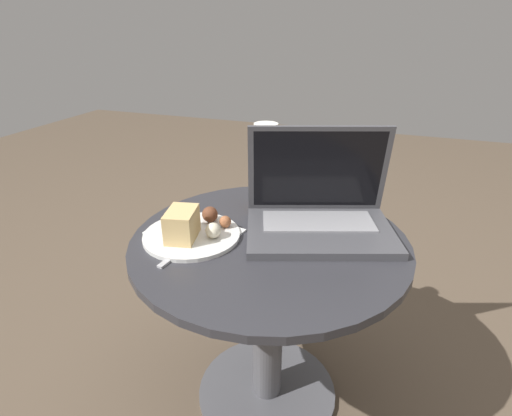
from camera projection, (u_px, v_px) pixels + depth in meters
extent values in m
plane|color=brown|center=(267.00, 392.00, 1.10)|extent=(6.00, 6.00, 0.00)
cylinder|color=#515156|center=(267.00, 390.00, 1.09)|extent=(0.37, 0.37, 0.01)
cylinder|color=#515156|center=(268.00, 323.00, 0.99)|extent=(0.08, 0.08, 0.45)
cylinder|color=#2D2D33|center=(269.00, 241.00, 0.89)|extent=(0.62, 0.62, 0.02)
cube|color=white|center=(195.00, 232.00, 0.91)|extent=(0.22, 0.17, 0.00)
cube|color=#47474C|center=(320.00, 232.00, 0.90)|extent=(0.38, 0.31, 0.02)
cube|color=gray|center=(318.00, 221.00, 0.92)|extent=(0.27, 0.18, 0.00)
cube|color=#47474C|center=(318.00, 170.00, 0.93)|extent=(0.32, 0.14, 0.21)
cube|color=black|center=(318.00, 170.00, 0.93)|extent=(0.29, 0.13, 0.19)
cylinder|color=#C6701E|center=(265.00, 171.00, 1.00)|extent=(0.06, 0.06, 0.20)
cylinder|color=white|center=(266.00, 128.00, 0.95)|extent=(0.06, 0.06, 0.02)
cylinder|color=silver|center=(192.00, 235.00, 0.89)|extent=(0.22, 0.22, 0.01)
cube|color=#DBB775|center=(182.00, 224.00, 0.86)|extent=(0.08, 0.10, 0.07)
sphere|color=brown|center=(210.00, 214.00, 0.93)|extent=(0.04, 0.04, 0.04)
sphere|color=beige|center=(213.00, 230.00, 0.87)|extent=(0.03, 0.03, 0.03)
sphere|color=#9E5B38|center=(225.00, 222.00, 0.91)|extent=(0.03, 0.03, 0.03)
sphere|color=#4C6B33|center=(178.00, 217.00, 0.93)|extent=(0.03, 0.03, 0.03)
cube|color=#B2B2B7|center=(178.00, 253.00, 0.83)|extent=(0.03, 0.12, 0.01)
cube|color=#B2B2B7|center=(202.00, 235.00, 0.89)|extent=(0.03, 0.05, 0.01)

